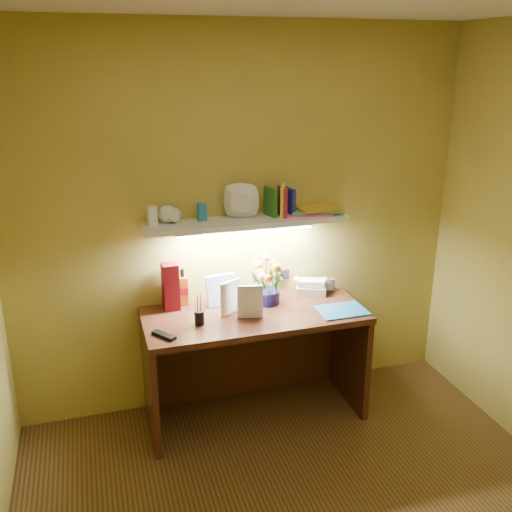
{
  "coord_description": "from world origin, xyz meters",
  "views": [
    {
      "loc": [
        -0.94,
        -1.94,
        2.27
      ],
      "look_at": [
        0.05,
        1.35,
        1.07
      ],
      "focal_mm": 40.0,
      "sensor_mm": 36.0,
      "label": 1
    }
  ],
  "objects_px": {
    "whisky_bottle": "(183,287)",
    "desk_clock": "(328,285)",
    "telephone": "(311,285)",
    "desk": "(255,365)",
    "flower_bouquet": "(267,281)"
  },
  "relations": [
    {
      "from": "whisky_bottle",
      "to": "desk_clock",
      "type": "bearing_deg",
      "value": -3.39
    },
    {
      "from": "telephone",
      "to": "desk_clock",
      "type": "bearing_deg",
      "value": 22.6
    },
    {
      "from": "telephone",
      "to": "whisky_bottle",
      "type": "xyz_separation_m",
      "value": [
        -0.86,
        0.07,
        0.06
      ]
    },
    {
      "from": "desk",
      "to": "flower_bouquet",
      "type": "relative_size",
      "value": 4.65
    },
    {
      "from": "telephone",
      "to": "desk_clock",
      "type": "relative_size",
      "value": 2.41
    },
    {
      "from": "flower_bouquet",
      "to": "whisky_bottle",
      "type": "distance_m",
      "value": 0.55
    },
    {
      "from": "desk",
      "to": "desk_clock",
      "type": "bearing_deg",
      "value": 18.6
    },
    {
      "from": "desk",
      "to": "whisky_bottle",
      "type": "relative_size",
      "value": 5.72
    },
    {
      "from": "telephone",
      "to": "flower_bouquet",
      "type": "bearing_deg",
      "value": -150.26
    },
    {
      "from": "desk",
      "to": "telephone",
      "type": "relative_size",
      "value": 7.08
    },
    {
      "from": "flower_bouquet",
      "to": "telephone",
      "type": "height_order",
      "value": "flower_bouquet"
    },
    {
      "from": "desk_clock",
      "to": "whisky_bottle",
      "type": "bearing_deg",
      "value": 172.82
    },
    {
      "from": "flower_bouquet",
      "to": "telephone",
      "type": "bearing_deg",
      "value": 10.2
    },
    {
      "from": "desk_clock",
      "to": "telephone",
      "type": "bearing_deg",
      "value": 179.27
    },
    {
      "from": "desk",
      "to": "whisky_bottle",
      "type": "distance_m",
      "value": 0.69
    }
  ]
}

